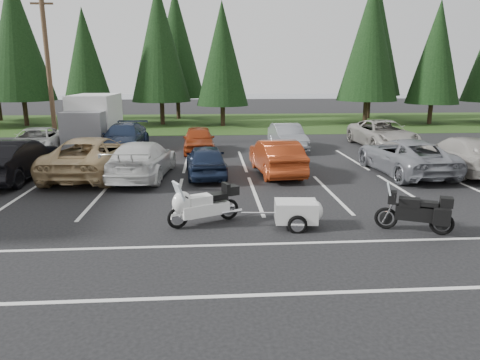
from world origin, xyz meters
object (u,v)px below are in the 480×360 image
object	(u,v)px
car_near_3	(142,160)
car_far_1	(124,138)
car_near_1	(14,160)
car_far_3	(287,137)
car_near_2	(92,156)
utility_pole	(48,63)
car_near_7	(463,154)
car_far_0	(36,141)
car_near_6	(405,156)
car_far_4	(383,134)
car_near_5	(276,157)
car_far_2	(199,139)
cargo_trailer	(296,214)
adventure_motorcycle	(415,208)
box_truck	(92,120)
touring_motorcycle	(204,201)
car_near_4	(206,160)

from	to	relation	value
car_near_3	car_far_1	world-z (taller)	car_near_3
car_near_1	car_far_3	size ratio (longest dim) A/B	1.16
car_near_2	car_near_1	bearing A→B (deg)	14.29
utility_pole	car_near_1	size ratio (longest dim) A/B	1.82
car_near_1	car_near_7	distance (m)	18.52
car_far_0	car_far_1	xyz separation A→B (m)	(4.47, 0.51, 0.07)
utility_pole	car_near_7	bearing A→B (deg)	-22.30
car_near_6	car_far_1	size ratio (longest dim) A/B	1.05
car_near_1	utility_pole	bearing A→B (deg)	-79.38
car_far_0	car_far_3	world-z (taller)	car_far_3
car_far_3	car_far_4	size ratio (longest dim) A/B	0.77
car_near_5	car_far_0	xyz separation A→B (m)	(-11.92, 5.53, -0.06)
car_near_2	car_far_2	bearing A→B (deg)	-125.66
cargo_trailer	adventure_motorcycle	world-z (taller)	adventure_motorcycle
box_truck	car_near_1	bearing A→B (deg)	-95.22
car_near_7	touring_motorcycle	xyz separation A→B (m)	(-10.97, -5.80, -0.10)
car_far_3	car_far_4	distance (m)	5.57
car_far_2	car_near_2	bearing A→B (deg)	-131.60
car_far_1	car_far_2	xyz separation A→B (m)	(4.09, -0.67, -0.05)
car_near_6	car_far_3	bearing A→B (deg)	-61.20
car_near_6	car_far_0	xyz separation A→B (m)	(-17.33, 5.86, -0.07)
car_near_4	adventure_motorcycle	distance (m)	8.81
car_near_6	box_truck	bearing A→B (deg)	-32.94
box_truck	car_far_1	xyz separation A→B (m)	(2.26, -2.29, -0.71)
car_far_2	car_far_0	bearing A→B (deg)	176.74
car_near_5	car_far_1	bearing A→B (deg)	-43.94
car_near_1	car_far_4	world-z (taller)	car_near_1
utility_pole	box_truck	xyz separation A→B (m)	(2.00, 0.50, -3.25)
cargo_trailer	adventure_motorcycle	bearing A→B (deg)	-5.68
car_far_4	adventure_motorcycle	xyz separation A→B (m)	(-4.48, -13.27, -0.10)
car_near_6	car_near_1	bearing A→B (deg)	-3.15
car_near_7	car_near_1	bearing A→B (deg)	3.68
car_far_4	cargo_trailer	bearing A→B (deg)	-122.82
car_near_2	cargo_trailer	xyz separation A→B (m)	(7.17, -6.73, -0.43)
car_near_2	car_near_3	world-z (taller)	car_near_2
touring_motorcycle	car_far_1	bearing A→B (deg)	85.74
car_far_2	cargo_trailer	bearing A→B (deg)	-78.36
car_far_4	touring_motorcycle	distance (m)	15.84
adventure_motorcycle	car_far_1	bearing A→B (deg)	151.10
car_far_4	car_near_7	bearing A→B (deg)	-83.98
utility_pole	car_near_3	xyz separation A→B (m)	(6.20, -8.13, -3.96)
car_near_1	touring_motorcycle	distance (m)	9.48
car_far_0	car_far_2	world-z (taller)	car_far_2
utility_pole	cargo_trailer	world-z (taller)	utility_pole
car_near_4	car_far_4	size ratio (longest dim) A/B	0.70
box_truck	car_near_5	bearing A→B (deg)	-40.59
car_near_5	car_near_1	bearing A→B (deg)	-3.13
car_far_1	adventure_motorcycle	size ratio (longest dim) A/B	2.32
car_near_4	adventure_motorcycle	world-z (taller)	adventure_motorcycle
car_near_6	touring_motorcycle	xyz separation A→B (m)	(-8.36, -5.74, -0.08)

